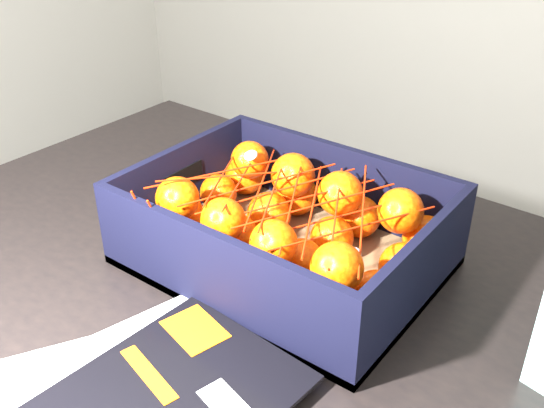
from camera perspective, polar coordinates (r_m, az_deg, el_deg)
The scene contains 5 objects.
table at distance 0.93m, azimuth -0.95°, elevation -11.39°, with size 1.21×0.82×0.75m.
magazine_stack at distance 0.71m, azimuth -11.74°, elevation -16.71°, with size 0.32×0.35×0.02m.
produce_crate at distance 0.87m, azimuth 1.19°, elevation -3.23°, with size 0.41×0.31×0.13m.
clementine_heap at distance 0.86m, azimuth 1.37°, elevation -2.05°, with size 0.39×0.29×0.12m.
mesh_net at distance 0.84m, azimuth 0.61°, elevation 0.72°, with size 0.34×0.27×0.09m.
Camera 1 is at (0.77, -0.56, 1.27)m, focal length 41.08 mm.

